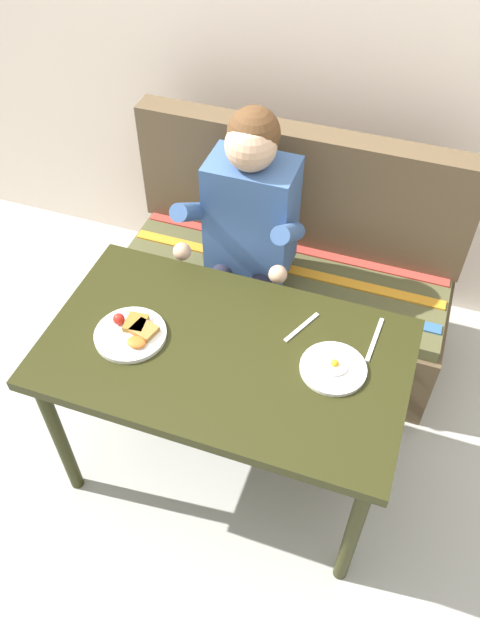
{
  "coord_description": "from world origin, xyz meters",
  "views": [
    {
      "loc": [
        0.47,
        -1.2,
        2.29
      ],
      "look_at": [
        0.0,
        0.15,
        0.72
      ],
      "focal_mm": 34.72,
      "sensor_mm": 36.0,
      "label": 1
    }
  ],
  "objects_px": {
    "person": "(246,230)",
    "knife": "(375,339)",
    "plate_breakfast": "(132,333)",
    "fork": "(302,327)",
    "couch": "(285,283)",
    "plate_eggs": "(333,368)",
    "table": "(225,366)"
  },
  "relations": [
    {
      "from": "person",
      "to": "knife",
      "type": "distance_m",
      "value": 0.7
    },
    {
      "from": "plate_breakfast",
      "to": "fork",
      "type": "bearing_deg",
      "value": 22.83
    },
    {
      "from": "couch",
      "to": "knife",
      "type": "relative_size",
      "value": 7.2
    },
    {
      "from": "plate_breakfast",
      "to": "plate_eggs",
      "type": "relative_size",
      "value": 1.13
    },
    {
      "from": "person",
      "to": "fork",
      "type": "distance_m",
      "value": 0.54
    },
    {
      "from": "plate_breakfast",
      "to": "couch",
      "type": "bearing_deg",
      "value": 68.79
    },
    {
      "from": "table",
      "to": "knife",
      "type": "distance_m",
      "value": 0.51
    },
    {
      "from": "table",
      "to": "couch",
      "type": "height_order",
      "value": "couch"
    },
    {
      "from": "couch",
      "to": "fork",
      "type": "height_order",
      "value": "couch"
    },
    {
      "from": "table",
      "to": "couch",
      "type": "bearing_deg",
      "value": 90.0
    },
    {
      "from": "table",
      "to": "person",
      "type": "bearing_deg",
      "value": 102.52
    },
    {
      "from": "person",
      "to": "knife",
      "type": "bearing_deg",
      "value": -33.33
    },
    {
      "from": "couch",
      "to": "plate_breakfast",
      "type": "distance_m",
      "value": 0.96
    },
    {
      "from": "plate_eggs",
      "to": "fork",
      "type": "distance_m",
      "value": 0.2
    },
    {
      "from": "table",
      "to": "plate_breakfast",
      "type": "relative_size",
      "value": 4.99
    },
    {
      "from": "couch",
      "to": "plate_eggs",
      "type": "bearing_deg",
      "value": -64.11
    },
    {
      "from": "plate_breakfast",
      "to": "knife",
      "type": "bearing_deg",
      "value": 17.93
    },
    {
      "from": "knife",
      "to": "table",
      "type": "bearing_deg",
      "value": -152.2
    },
    {
      "from": "person",
      "to": "plate_breakfast",
      "type": "distance_m",
      "value": 0.66
    },
    {
      "from": "person",
      "to": "fork",
      "type": "xyz_separation_m",
      "value": [
        0.34,
        -0.41,
        -0.01
      ]
    },
    {
      "from": "plate_eggs",
      "to": "knife",
      "type": "relative_size",
      "value": 1.07
    },
    {
      "from": "fork",
      "to": "person",
      "type": "bearing_deg",
      "value": 154.24
    },
    {
      "from": "person",
      "to": "plate_eggs",
      "type": "height_order",
      "value": "person"
    },
    {
      "from": "table",
      "to": "plate_breakfast",
      "type": "distance_m",
      "value": 0.33
    },
    {
      "from": "plate_eggs",
      "to": "person",
      "type": "bearing_deg",
      "value": 131.24
    },
    {
      "from": "plate_eggs",
      "to": "fork",
      "type": "xyz_separation_m",
      "value": [
        -0.14,
        0.14,
        -0.01
      ]
    },
    {
      "from": "couch",
      "to": "person",
      "type": "distance_m",
      "value": 0.47
    },
    {
      "from": "knife",
      "to": "person",
      "type": "bearing_deg",
      "value": 150.14
    },
    {
      "from": "person",
      "to": "plate_eggs",
      "type": "relative_size",
      "value": 5.68
    },
    {
      "from": "plate_breakfast",
      "to": "fork",
      "type": "relative_size",
      "value": 1.42
    },
    {
      "from": "table",
      "to": "person",
      "type": "relative_size",
      "value": 0.99
    },
    {
      "from": "person",
      "to": "plate_breakfast",
      "type": "xyz_separation_m",
      "value": [
        -0.18,
        -0.63,
        0.0
      ]
    }
  ]
}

